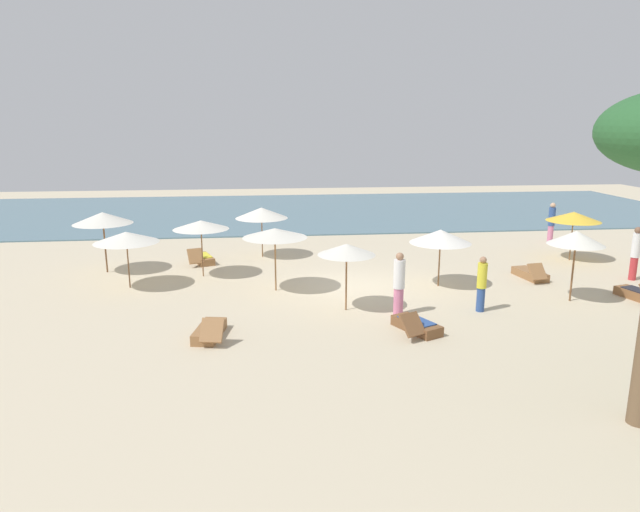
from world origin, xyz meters
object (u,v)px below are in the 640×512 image
Objects in this scene: umbrella_2 at (126,237)px; person_3 at (635,253)px; lounger_0 at (202,259)px; lounger_4 at (531,274)px; umbrella_6 at (441,236)px; person_1 at (482,283)px; umbrella_1 at (201,225)px; umbrella_4 at (262,213)px; umbrella_7 at (275,233)px; lounger_1 at (210,331)px; lounger_3 at (640,295)px; umbrella_5 at (576,238)px; person_2 at (399,283)px; umbrella_8 at (347,249)px; person_4 at (551,222)px; umbrella_3 at (574,217)px; umbrella_0 at (103,218)px; lounger_2 at (416,325)px.

person_3 is at bearing -3.13° from umbrella_2.
lounger_0 is at bearing 56.88° from umbrella_2.
person_3 is at bearing -9.06° from lounger_4.
umbrella_6 is 2.93m from person_1.
umbrella_4 is at bearing 52.10° from umbrella_1.
lounger_1 is (-1.89, -4.12, -1.81)m from umbrella_7.
lounger_3 is at bearing -51.11° from lounger_4.
umbrella_2 reaches higher than person_3.
person_2 is at bearing -173.24° from umbrella_5.
lounger_3 is at bearing 3.64° from person_2.
umbrella_6 is at bearing 98.40° from person_1.
lounger_4 is at bearing -7.86° from umbrella_1.
umbrella_1 is at bearing 136.62° from umbrella_8.
lounger_1 is 8.06m from person_1.
person_1 is at bearing -134.29° from lounger_4.
lounger_1 is (0.93, -8.31, -0.01)m from lounger_0.
lounger_1 is (-7.52, -4.03, -1.59)m from umbrella_6.
umbrella_1 is at bearing -164.90° from person_4.
umbrella_4 reaches higher than person_2.
umbrella_3 reaches higher than lounger_3.
umbrella_0 is at bearing 161.22° from umbrella_5.
umbrella_7 is 5.92m from lounger_2.
umbrella_4 is at bearing 80.64° from lounger_1.
umbrella_3 is at bearing 83.10° from lounger_3.
umbrella_3 is 0.98× the size of umbrella_4.
umbrella_4 is 1.01× the size of umbrella_7.
umbrella_7 is 9.47m from lounger_4.
umbrella_5 is at bearing -13.25° from umbrella_7.
umbrella_2 is 1.04× the size of umbrella_6.
umbrella_0 is 19.72m from person_4.
lounger_0 is at bearing 164.69° from person_3.
umbrella_6 is at bearing -139.32° from person_4.
umbrella_8 reaches higher than lounger_1.
lounger_2 is at bearing -148.70° from person_1.
umbrella_3 reaches higher than umbrella_2.
lounger_0 is (-2.43, -0.77, -1.70)m from umbrella_4.
umbrella_5 is at bearing 175.69° from lounger_3.
person_3 reaches higher than lounger_3.
lounger_0 is at bearing 175.43° from umbrella_3.
person_3 is (15.67, -4.29, 0.83)m from lounger_0.
lounger_2 is at bearing -139.70° from lounger_4.
umbrella_6 is 4.01m from lounger_4.
umbrella_2 is 4.27m from lounger_0.
umbrella_7 is 1.15× the size of person_2.
person_4 is (15.95, 2.17, 0.81)m from lounger_0.
umbrella_0 is at bearing 165.00° from umbrella_6.
lounger_2 is (8.64, -5.17, -1.60)m from umbrella_2.
lounger_1 is (3.09, -4.99, -1.60)m from umbrella_2.
umbrella_7 reaches higher than lounger_3.
umbrella_2 is 1.14× the size of person_4.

